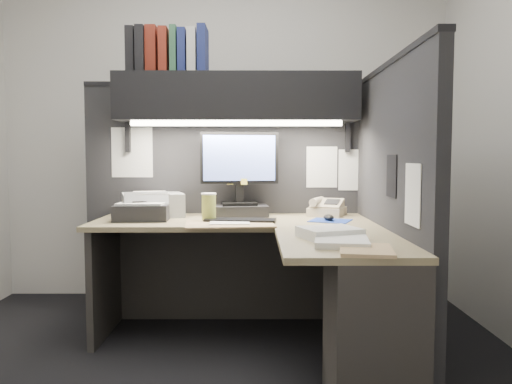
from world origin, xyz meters
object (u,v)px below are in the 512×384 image
overhead_shelf (237,98)px  monitor (239,183)px  telephone (327,209)px  coffee_cup (209,208)px  desk (291,289)px  notebook_stack (142,212)px  printer (153,205)px  keyboard (240,221)px

overhead_shelf → monitor: 0.55m
telephone → coffee_cup: 0.81m
telephone → desk: bearing=-88.3°
overhead_shelf → telephone: 0.94m
overhead_shelf → desk: bearing=-68.2°
overhead_shelf → notebook_stack: 0.95m
monitor → printer: size_ratio=1.44×
monitor → notebook_stack: monitor is taller
monitor → notebook_stack: bearing=-167.1°
notebook_stack → overhead_shelf: bearing=19.5°
overhead_shelf → telephone: overhead_shelf is taller
keyboard → printer: (-0.58, 0.30, 0.07)m
overhead_shelf → monitor: bearing=-20.8°
telephone → notebook_stack: 1.20m
monitor → keyboard: 0.38m
printer → notebook_stack: bearing=-115.1°
keyboard → notebook_stack: size_ratio=1.30×
coffee_cup → notebook_stack: 0.42m
monitor → notebook_stack: 0.65m
overhead_shelf → keyboard: overhead_shelf is taller
desk → monitor: bearing=111.0°
desk → coffee_cup: bearing=133.8°
overhead_shelf → keyboard: size_ratio=3.67×
monitor → notebook_stack: size_ratio=1.70×
telephone → printer: bearing=-155.4°
keyboard → notebook_stack: notebook_stack is taller
monitor → printer: bearing=176.1°
keyboard → coffee_cup: size_ratio=2.63×
monitor → coffee_cup: bearing=-129.8°
monitor → keyboard: (0.01, -0.32, -0.21)m
keyboard → printer: bearing=159.6°
monitor → telephone: 0.61m
overhead_shelf → printer: overhead_shelf is taller
overhead_shelf → notebook_stack: size_ratio=4.78×
overhead_shelf → telephone: bearing=1.8°
coffee_cup → keyboard: bearing=-15.8°
telephone → keyboard: bearing=-126.3°
keyboard → desk: bearing=-50.8°
printer → keyboard: bearing=-44.0°
desk → coffee_cup: 0.76m
desk → printer: printer is taller
notebook_stack → printer: bearing=81.7°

